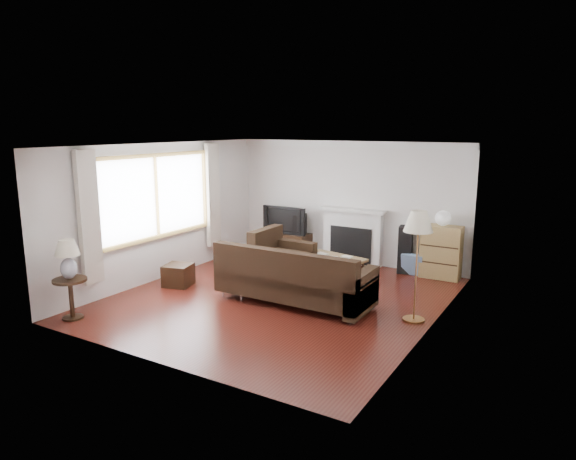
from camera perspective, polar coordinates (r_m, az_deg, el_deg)
The scene contains 17 objects.
room at distance 8.24m, azimuth -1.06°, elevation 0.66°, with size 5.10×5.60×2.54m.
window at distance 9.54m, azimuth -14.36°, elevation 3.63°, with size 0.12×2.74×1.54m, color olive.
curtain_near at distance 8.53m, azimuth -21.26°, elevation 1.28°, with size 0.10×0.35×2.10m, color beige.
curtain_far at distance 10.65m, azimuth -8.36°, elevation 3.85°, with size 0.10×0.35×2.10m, color beige.
fireplace at distance 10.60m, azimuth 7.16°, elevation -0.68°, with size 1.40×0.26×1.15m, color white.
tv_stand at distance 11.20m, azimuth -0.14°, elevation -1.60°, with size 1.03×0.46×0.52m, color black.
television at distance 11.08m, azimuth -0.14°, elevation 1.19°, with size 1.02×0.13×0.59m, color black.
speaker_left at distance 11.03m, azimuth 1.34°, elevation -0.66°, with size 0.26×0.31×0.94m, color black.
speaker_right at distance 10.15m, azimuth 12.90°, elevation -2.12°, with size 0.25×0.30×0.91m, color black.
bookshelf at distance 9.95m, azimuth 16.64°, elevation -2.35°, with size 0.72×0.34×1.00m, color #9D8049.
globe_lamp at distance 9.82m, azimuth 16.85°, elevation 1.26°, with size 0.28×0.28×0.28m, color white.
sectional_sofa at distance 8.22m, azimuth 0.69°, elevation -5.17°, with size 2.72×1.99×0.88m, color black.
coffee_table at distance 9.51m, azimuth 5.01°, elevation -4.25°, with size 1.14×0.62×0.44m, color olive.
footstool at distance 9.37m, azimuth -12.10°, elevation -4.91°, with size 0.45×0.45×0.38m, color black.
floor_lamp at distance 7.60m, azimuth 14.06°, elevation -3.99°, with size 0.42×0.42×1.63m, color #A26C38.
side_table at distance 8.24m, azimuth -22.93°, elevation -7.05°, with size 0.49×0.49×0.61m, color black.
table_lamp at distance 8.08m, azimuth -23.26°, elevation -3.04°, with size 0.36×0.36×0.58m, color silver.
Camera 1 is at (4.25, -6.88, 2.81)m, focal length 32.00 mm.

